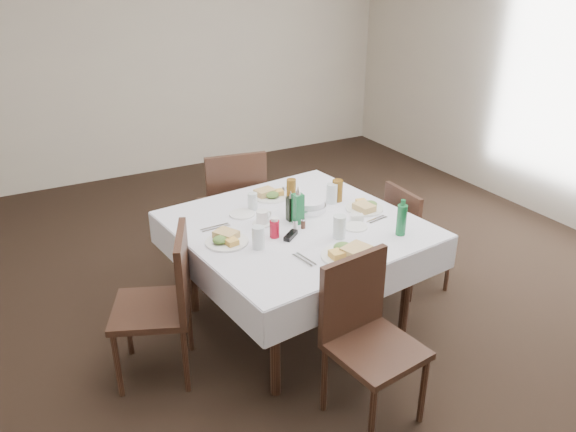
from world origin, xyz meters
The scene contains 33 objects.
ground_plane centered at (0.00, 0.00, 0.00)m, with size 7.00×7.00×0.00m, color black.
room_shell centered at (0.00, 0.00, 1.71)m, with size 6.04×7.04×2.80m.
dining_table centered at (-0.03, 0.04, 0.69)m, with size 1.60×1.60×0.76m.
chair_north centered at (-0.07, 0.97, 0.57)m, with size 0.54×0.54×1.00m.
chair_south centered at (-0.11, -0.86, 0.53)m, with size 0.49×0.49×0.93m.
chair_east centered at (0.93, 0.01, 0.48)m, with size 0.41×0.41×0.83m.
chair_west centered at (-0.95, -0.06, 0.54)m, with size 0.58×0.58×0.94m.
meal_north centered at (0.02, 0.50, 0.78)m, with size 0.26×0.26×0.06m.
meal_south centered at (0.01, -0.50, 0.79)m, with size 0.30×0.30×0.07m.
meal_east centered at (0.49, 0.00, 0.78)m, with size 0.26×0.26×0.06m.
meal_west centered at (-0.54, 0.00, 0.78)m, with size 0.26×0.26×0.06m.
side_plate_a centered at (-0.29, 0.32, 0.77)m, with size 0.17×0.17×0.01m.
side_plate_b centered at (0.27, -0.20, 0.77)m, with size 0.16×0.16×0.01m.
water_n centered at (-0.18, 0.37, 0.82)m, with size 0.06×0.06×0.12m.
water_s centered at (0.10, -0.27, 0.83)m, with size 0.08×0.08×0.14m.
water_e centered at (0.35, 0.21, 0.83)m, with size 0.08×0.08×0.14m.
water_w centered at (-0.39, -0.15, 0.83)m, with size 0.07×0.07×0.14m.
iced_tea_a centered at (0.15, 0.42, 0.83)m, with size 0.07×0.07×0.14m.
iced_tea_b centered at (0.40, 0.22, 0.84)m, with size 0.08×0.08×0.16m.
bread_basket centered at (0.15, 0.17, 0.80)m, with size 0.24×0.24×0.08m.
oil_cruet_dark centered at (-0.04, 0.10, 0.85)m, with size 0.05×0.05×0.21m.
oil_cruet_green centered at (-0.02, 0.03, 0.87)m, with size 0.06×0.06×0.26m.
ketchup_bottle centered at (-0.24, -0.07, 0.82)m, with size 0.06×0.06×0.13m.
salt_shaker centered at (-0.09, -0.05, 0.80)m, with size 0.03×0.03×0.07m.
pepper_shaker centered at (-0.03, -0.05, 0.79)m, with size 0.03×0.03×0.07m.
coffee_mug centered at (-0.23, 0.13, 0.80)m, with size 0.14×0.13×0.09m.
sunglasses centered at (-0.16, -0.12, 0.78)m, with size 0.13×0.11×0.03m.
green_bottle centered at (0.46, -0.41, 0.87)m, with size 0.06×0.06×0.23m.
sugar_caddy centered at (0.34, -0.12, 0.78)m, with size 0.10×0.08×0.04m.
cutlery_n centered at (0.16, 0.52, 0.77)m, with size 0.11×0.20×0.01m.
cutlery_s centered at (-0.23, -0.41, 0.77)m, with size 0.07×0.18×0.01m.
cutlery_e centered at (0.46, -0.17, 0.77)m, with size 0.17×0.07×0.01m.
cutlery_w centered at (-0.52, 0.22, 0.77)m, with size 0.19×0.05×0.01m.
Camera 1 is at (-1.65, -2.82, 2.34)m, focal length 35.00 mm.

